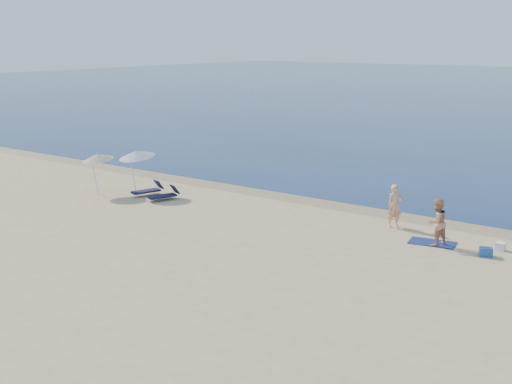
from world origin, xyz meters
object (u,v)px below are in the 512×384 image
at_px(person_right, 437,222).
at_px(blue_cooler, 486,252).
at_px(person_left, 395,206).
at_px(umbrella_near, 137,154).

relative_size(person_right, blue_cooler, 4.00).
distance_m(person_left, person_right, 2.70).
height_order(person_right, umbrella_near, umbrella_near).
bearing_deg(umbrella_near, person_right, 15.45).
height_order(person_left, umbrella_near, umbrella_near).
distance_m(person_right, blue_cooler, 2.10).
xyz_separation_m(blue_cooler, umbrella_near, (-17.45, -0.48, 1.88)).
relative_size(person_left, person_right, 0.99).
bearing_deg(person_left, blue_cooler, -71.06).
bearing_deg(person_right, blue_cooler, 111.41).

